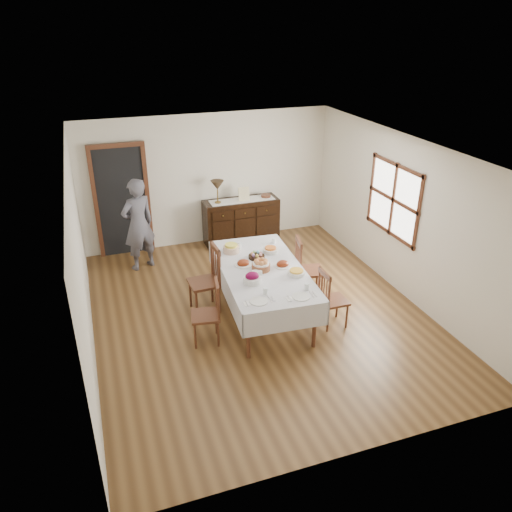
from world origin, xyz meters
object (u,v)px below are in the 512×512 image
object	(u,v)px
chair_right_near	(331,298)
chair_right_far	(306,268)
dining_table	(262,274)
table_lamp	(217,186)
person	(138,222)
sideboard	(241,221)
chair_left_far	(207,279)
chair_left_near	(209,312)

from	to	relation	value
chair_right_near	chair_right_far	xyz separation A→B (m)	(0.01, 0.91, 0.06)
chair_right_far	dining_table	bearing A→B (deg)	121.61
dining_table	chair_right_far	bearing A→B (deg)	22.95
chair_right_far	table_lamp	world-z (taller)	table_lamp
dining_table	person	size ratio (longest dim) A/B	1.34
table_lamp	chair_right_far	bearing A→B (deg)	-71.49
chair_right_far	table_lamp	distance (m)	2.68
dining_table	sideboard	xyz separation A→B (m)	(0.55, 2.79, -0.26)
dining_table	chair_right_far	world-z (taller)	chair_right_far
dining_table	table_lamp	bearing A→B (deg)	92.64
chair_right_far	table_lamp	xyz separation A→B (m)	(-0.82, 2.45, 0.74)
chair_right_near	sideboard	size ratio (longest dim) A/B	0.61
chair_left_far	table_lamp	size ratio (longest dim) A/B	2.36
table_lamp	chair_left_near	bearing A→B (deg)	-107.71
chair_right_near	chair_left_near	bearing A→B (deg)	83.79
chair_right_far	chair_right_near	bearing A→B (deg)	-168.30
chair_right_near	sideboard	distance (m)	3.41
chair_left_far	chair_right_far	world-z (taller)	chair_left_far
dining_table	chair_right_far	size ratio (longest dim) A/B	2.35
chair_left_far	chair_right_near	world-z (taller)	chair_left_far
chair_right_far	sideboard	size ratio (longest dim) A/B	0.69
chair_right_near	sideboard	bearing A→B (deg)	5.40
dining_table	chair_left_near	xyz separation A→B (m)	(-0.95, -0.41, -0.24)
chair_left_far	chair_right_near	distance (m)	1.93
chair_right_near	chair_right_far	distance (m)	0.91
chair_right_near	table_lamp	world-z (taller)	table_lamp
chair_left_near	person	distance (m)	2.78
chair_left_far	chair_left_near	bearing A→B (deg)	-15.88
chair_right_far	sideboard	world-z (taller)	chair_right_far
dining_table	table_lamp	world-z (taller)	table_lamp
chair_left_near	chair_left_far	world-z (taller)	chair_left_far
dining_table	chair_right_near	distance (m)	1.09
chair_left_near	sideboard	xyz separation A→B (m)	(1.49, 3.20, -0.03)
chair_left_far	person	size ratio (longest dim) A/B	0.60
dining_table	chair_right_near	world-z (taller)	chair_right_near
chair_left_far	table_lamp	world-z (taller)	table_lamp
chair_left_near	person	xyz separation A→B (m)	(-0.60, 2.68, 0.43)
chair_right_near	table_lamp	distance (m)	3.54
chair_right_far	table_lamp	bearing A→B (deg)	31.12
dining_table	chair_left_far	distance (m)	0.88
chair_left_near	sideboard	distance (m)	3.53
person	table_lamp	size ratio (longest dim) A/B	3.97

